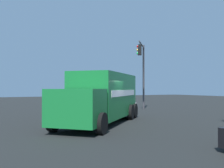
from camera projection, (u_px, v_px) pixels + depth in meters
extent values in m
plane|color=black|center=(105.00, 125.00, 14.24)|extent=(100.00, 100.00, 0.00)
cube|color=#146B2D|center=(106.00, 95.00, 15.56)|extent=(6.09, 6.12, 2.63)
cube|color=#146B2D|center=(76.00, 107.00, 11.54)|extent=(3.04, 3.04, 1.70)
cube|color=black|center=(67.00, 101.00, 10.73)|extent=(1.49, 1.48, 0.88)
cube|color=#B2B2B7|center=(119.00, 114.00, 18.41)|extent=(1.78, 1.76, 0.21)
cube|color=white|center=(125.00, 93.00, 15.20)|extent=(3.70, 3.73, 0.36)
cube|color=white|center=(88.00, 93.00, 15.93)|extent=(3.70, 3.73, 0.36)
cylinder|color=black|center=(102.00, 124.00, 11.20)|extent=(0.90, 0.91, 1.00)
cylinder|color=black|center=(53.00, 121.00, 11.95)|extent=(0.90, 0.91, 1.00)
cylinder|color=black|center=(131.00, 112.00, 16.61)|extent=(0.90, 0.91, 1.00)
cylinder|color=black|center=(96.00, 111.00, 17.36)|extent=(0.90, 0.91, 1.00)
cylinder|color=black|center=(134.00, 111.00, 17.62)|extent=(0.90, 0.91, 1.00)
cylinder|color=black|center=(101.00, 110.00, 18.37)|extent=(0.90, 0.91, 1.00)
cylinder|color=#38383D|center=(144.00, 77.00, 25.47)|extent=(0.20, 0.20, 6.47)
cylinder|color=#38383D|center=(142.00, 45.00, 23.75)|extent=(2.84, 2.47, 0.12)
cylinder|color=#38383D|center=(140.00, 43.00, 22.31)|extent=(0.03, 0.03, 0.25)
cube|color=black|center=(140.00, 50.00, 22.30)|extent=(0.42, 0.42, 0.95)
sphere|color=red|center=(138.00, 46.00, 22.35)|extent=(0.20, 0.20, 0.20)
sphere|color=#EFA314|center=(138.00, 50.00, 22.34)|extent=(0.20, 0.20, 0.20)
sphere|color=#19CC4C|center=(138.00, 53.00, 22.34)|extent=(0.20, 0.20, 0.20)
cube|color=#B7BABF|center=(123.00, 105.00, 23.24)|extent=(2.10, 1.70, 0.50)
cube|color=#B7BABF|center=(109.00, 102.00, 22.35)|extent=(2.12, 1.90, 1.10)
cube|color=black|center=(109.00, 99.00, 22.36)|extent=(1.94, 1.61, 0.48)
cube|color=#B7BABF|center=(91.00, 106.00, 21.32)|extent=(2.15, 2.20, 0.55)
cylinder|color=black|center=(116.00, 106.00, 23.99)|extent=(0.32, 0.78, 0.76)
cylinder|color=black|center=(129.00, 107.00, 22.32)|extent=(0.32, 0.78, 0.76)
cylinder|color=black|center=(84.00, 107.00, 22.08)|extent=(0.32, 0.78, 0.76)
cylinder|color=black|center=(95.00, 109.00, 20.41)|extent=(0.32, 0.78, 0.76)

